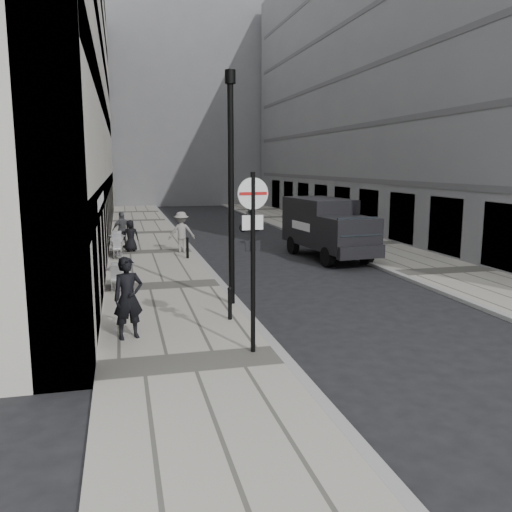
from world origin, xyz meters
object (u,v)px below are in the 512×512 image
at_px(lamppost, 231,177).
at_px(panel_van, 326,225).
at_px(walking_man, 128,298).
at_px(cyclist, 250,221).
at_px(sign_post, 253,239).

bearing_deg(lamppost, panel_van, 51.52).
relative_size(walking_man, panel_van, 0.33).
bearing_deg(cyclist, lamppost, -119.10).
distance_m(sign_post, cyclist, 23.13).
xyz_separation_m(sign_post, cyclist, (5.28, 22.43, -2.02)).
height_order(walking_man, panel_van, panel_van).
height_order(walking_man, sign_post, sign_post).
relative_size(sign_post, cyclist, 2.37).
xyz_separation_m(lamppost, panel_van, (5.94, 7.47, -2.37)).
xyz_separation_m(sign_post, panel_van, (6.34, 11.82, -1.15)).
distance_m(walking_man, cyclist, 22.25).
distance_m(walking_man, sign_post, 3.51).
bearing_deg(sign_post, cyclist, 71.00).
bearing_deg(sign_post, walking_man, 142.52).
xyz_separation_m(walking_man, lamppost, (3.08, 2.69, 2.78)).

